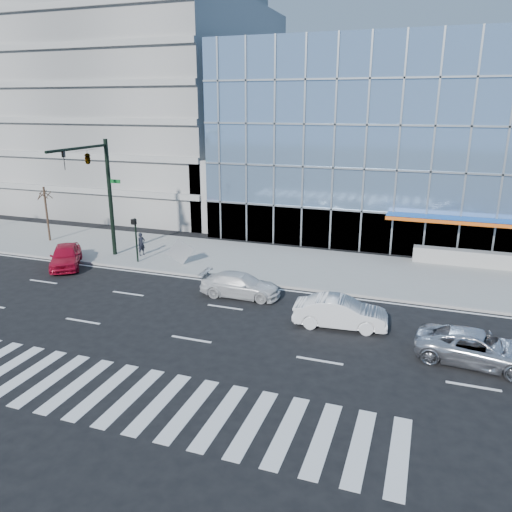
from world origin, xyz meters
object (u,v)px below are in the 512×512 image
at_px(red_sedan, 66,256).
at_px(tilted_panel, 180,251).
at_px(ped_signal_post, 135,233).
at_px(white_suv, 240,285).
at_px(silver_suv, 477,348).
at_px(street_tree_near, 44,194).
at_px(traffic_signal, 95,171).
at_px(pedestrian, 141,244).
at_px(white_sedan, 340,312).

relative_size(red_sedan, tilted_panel, 3.43).
bearing_deg(ped_signal_post, white_suv, -19.90).
height_order(ped_signal_post, silver_suv, ped_signal_post).
height_order(ped_signal_post, street_tree_near, street_tree_near).
xyz_separation_m(red_sedan, tilted_panel, (7.15, 2.55, 0.30)).
bearing_deg(street_tree_near, traffic_signal, -22.71).
height_order(red_sedan, tilted_panel, tilted_panel).
bearing_deg(pedestrian, ped_signal_post, -138.93).
bearing_deg(red_sedan, ped_signal_post, -6.95).
distance_m(ped_signal_post, white_sedan, 15.67).
bearing_deg(street_tree_near, silver_suv, -17.48).
xyz_separation_m(street_tree_near, white_sedan, (24.18, -7.84, -3.04)).
height_order(traffic_signal, street_tree_near, traffic_signal).
relative_size(white_sedan, tilted_panel, 3.45).
bearing_deg(street_tree_near, white_sedan, -17.97).
bearing_deg(silver_suv, white_sedan, 80.74).
xyz_separation_m(traffic_signal, street_tree_near, (-7.00, 2.93, -2.39)).
distance_m(white_suv, pedestrian, 10.34).
distance_m(traffic_signal, pedestrian, 5.86).
xyz_separation_m(street_tree_near, red_sedan, (5.38, -4.63, -3.02)).
distance_m(street_tree_near, red_sedan, 7.71).
height_order(white_suv, red_sedan, red_sedan).
bearing_deg(ped_signal_post, traffic_signal, -171.48).
relative_size(street_tree_near, white_suv, 0.93).
xyz_separation_m(white_sedan, tilted_panel, (-11.65, 5.77, 0.32)).
relative_size(white_sedan, red_sedan, 1.00).
xyz_separation_m(traffic_signal, silver_suv, (23.18, -6.58, -5.48)).
relative_size(ped_signal_post, pedestrian, 1.86).
bearing_deg(tilted_panel, ped_signal_post, 158.56).
xyz_separation_m(ped_signal_post, white_sedan, (14.68, -5.29, -1.40)).
distance_m(ped_signal_post, red_sedan, 4.81).
bearing_deg(silver_suv, pedestrian, 74.55).
distance_m(red_sedan, pedestrian, 5.04).
distance_m(traffic_signal, tilted_panel, 7.57).
relative_size(ped_signal_post, silver_suv, 0.61).
distance_m(street_tree_near, white_sedan, 25.60).
bearing_deg(red_sedan, tilted_panel, -14.02).
relative_size(traffic_signal, white_suv, 1.76).
bearing_deg(silver_suv, ped_signal_post, 77.65).
distance_m(street_tree_near, pedestrian, 9.44).
relative_size(traffic_signal, street_tree_near, 1.89).
bearing_deg(red_sedan, silver_suv, -44.77).
relative_size(street_tree_near, red_sedan, 0.95).
bearing_deg(ped_signal_post, pedestrian, 110.43).
height_order(silver_suv, pedestrian, pedestrian).
xyz_separation_m(ped_signal_post, red_sedan, (-4.12, -2.07, -1.38)).
xyz_separation_m(silver_suv, white_suv, (-12.00, 3.81, -0.03)).
distance_m(traffic_signal, white_sedan, 18.67).
bearing_deg(tilted_panel, pedestrian, 133.82).
bearing_deg(white_sedan, white_suv, 65.10).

